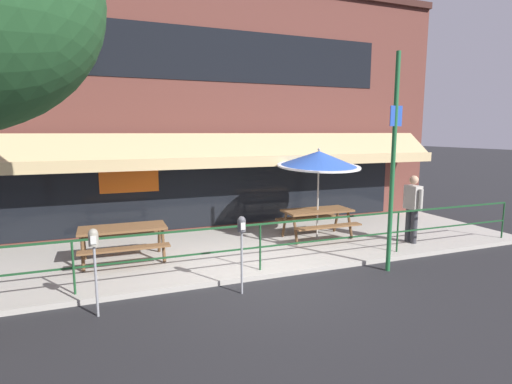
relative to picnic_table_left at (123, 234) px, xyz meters
name	(u,v)px	position (x,y,z in m)	size (l,w,h in m)	color
ground_plane	(266,279)	(2.56, -1.87, -0.71)	(120.00, 120.00, 0.00)	#232326
patio_deck	(234,249)	(2.56, 0.13, -0.66)	(15.00, 4.00, 0.10)	#ADA89E
restaurant_building	(209,109)	(2.56, 2.36, 2.82)	(15.00, 1.60, 7.09)	brown
patio_railing	(260,236)	(2.56, -1.57, 0.09)	(13.84, 0.04, 0.97)	#194723
picnic_table_left	(123,234)	(0.00, 0.00, 0.00)	(1.80, 1.42, 0.76)	brown
picnic_table_centre	(317,216)	(4.87, 0.19, 0.00)	(1.80, 1.42, 0.76)	brown
patio_umbrella_centre	(319,160)	(4.87, 0.18, 1.47)	(2.14, 2.14, 2.38)	#B7B2A8
pedestrian_walking	(412,205)	(6.90, -1.03, 0.35)	(0.25, 0.62, 1.71)	#333338
parking_meter_near	(94,246)	(-0.52, -2.39, 0.44)	(0.15, 0.16, 1.42)	gray
parking_meter_far	(242,232)	(1.89, -2.36, 0.44)	(0.15, 0.16, 1.42)	gray
street_sign_pole	(393,162)	(5.14, -2.32, 1.57)	(0.28, 0.09, 4.44)	#1E6033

